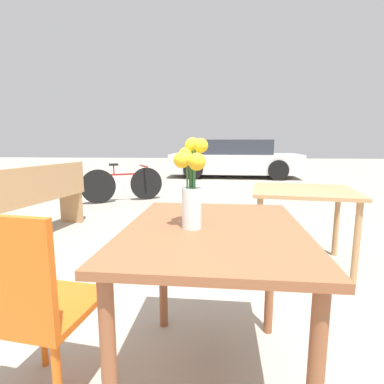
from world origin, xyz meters
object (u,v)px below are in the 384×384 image
Objects in this scene: cafe_chair at (29,302)px; parked_car at (234,159)px; flower_vase at (192,184)px; bicycle at (123,184)px; table_back at (303,201)px; bench_near at (30,200)px; table_front at (214,252)px.

parked_car is at bearing 81.33° from cafe_chair.
flower_vase reaches higher than bicycle.
cafe_chair reaches higher than table_back.
bench_near is at bearing -112.18° from parked_car.
bicycle reaches higher than table_back.
table_back is (0.78, 1.44, -0.05)m from table_front.
flower_vase is 0.78m from cafe_chair.
flower_vase reaches higher than bench_near.
table_front is at bearing -67.92° from bicycle.
cafe_chair is at bearing -98.67° from parked_car.
flower_vase reaches higher than table_front.
bench_near is (-2.07, 1.92, -0.18)m from table_front.
table_front is at bearing -118.42° from table_back.
bicycle is (-2.50, 2.79, -0.27)m from table_back.
table_back is (2.86, -0.47, 0.13)m from bench_near.
bicycle is 0.33× the size of parked_car.
flower_vase is at bearing -44.49° from bench_near.
bench_near is at bearing 122.62° from cafe_chair.
flower_vase reaches higher than cafe_chair.
bench_near is at bearing -98.70° from bicycle.
table_front is 0.31m from flower_vase.
cafe_chair is 2.23m from table_back.
cafe_chair is at bearing -57.38° from bench_near.
cafe_chair is 4.57m from bicycle.
parked_car is at bearing 85.20° from flower_vase.
bicycle is at bearing 110.87° from flower_vase.
bicycle is at bearing 112.08° from table_front.
table_back is at bearing -88.74° from parked_car.
table_back is at bearing 48.06° from cafe_chair.
bicycle is at bearing 81.30° from bench_near.
bench_near reaches higher than table_back.
bench_near is 0.43× the size of parked_car.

